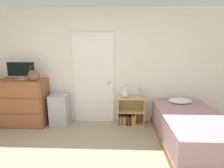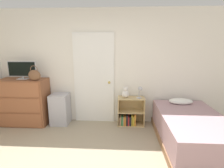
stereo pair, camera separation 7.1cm
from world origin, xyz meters
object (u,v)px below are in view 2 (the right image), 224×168
(dresser, at_px, (25,102))
(handbag, at_px, (34,75))
(desk_lamp, at_px, (140,90))
(tv, at_px, (22,70))
(teddy_bear, at_px, (125,93))
(storage_bin, at_px, (60,109))
(bookshelf, at_px, (130,114))
(bed, at_px, (191,130))

(dresser, height_order, handbag, handbag)
(desk_lamp, bearing_deg, tv, -179.57)
(handbag, relative_size, teddy_bear, 1.32)
(handbag, height_order, storage_bin, handbag)
(storage_bin, relative_size, desk_lamp, 2.62)
(bookshelf, distance_m, teddy_bear, 0.51)
(dresser, height_order, teddy_bear, dresser)
(desk_lamp, bearing_deg, bookshelf, 168.57)
(bookshelf, relative_size, bed, 0.34)
(bed, bearing_deg, tv, 168.47)
(storage_bin, bearing_deg, handbag, -154.94)
(handbag, relative_size, bookshelf, 0.50)
(dresser, bearing_deg, bed, -11.10)
(bookshelf, relative_size, desk_lamp, 2.39)
(tv, bearing_deg, handbag, -25.95)
(tv, xyz_separation_m, storage_bin, (0.78, 0.03, -0.90))
(handbag, bearing_deg, tv, 154.05)
(bookshelf, height_order, teddy_bear, teddy_bear)
(dresser, xyz_separation_m, storage_bin, (0.79, 0.05, -0.17))
(tv, relative_size, handbag, 1.96)
(dresser, xyz_separation_m, handbag, (0.36, -0.15, 0.64))
(handbag, relative_size, desk_lamp, 1.21)
(handbag, height_order, bookshelf, handbag)
(handbag, relative_size, storage_bin, 0.46)
(teddy_bear, bearing_deg, tv, -178.41)
(desk_lamp, bearing_deg, bed, -39.84)
(handbag, xyz_separation_m, desk_lamp, (2.22, 0.19, -0.34))
(tv, height_order, bookshelf, tv)
(dresser, bearing_deg, desk_lamp, 0.98)
(dresser, relative_size, bed, 0.56)
(handbag, height_order, teddy_bear, handbag)
(tv, height_order, bed, tv)
(desk_lamp, bearing_deg, handbag, -175.08)
(storage_bin, distance_m, bookshelf, 1.59)
(tv, relative_size, bookshelf, 0.99)
(dresser, bearing_deg, bookshelf, 2.09)
(storage_bin, relative_size, teddy_bear, 2.86)
(storage_bin, height_order, desk_lamp, desk_lamp)
(handbag, relative_size, bed, 0.17)
(storage_bin, relative_size, bookshelf, 1.09)
(teddy_bear, bearing_deg, bookshelf, -0.64)
(teddy_bear, xyz_separation_m, desk_lamp, (0.31, -0.04, 0.08))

